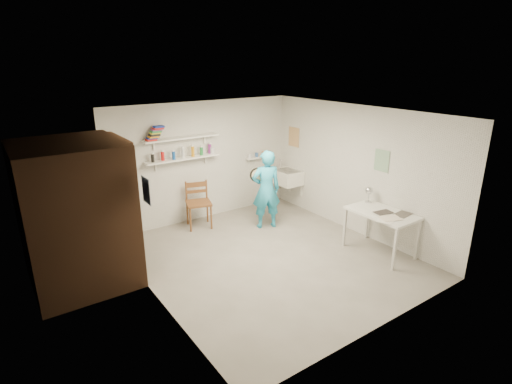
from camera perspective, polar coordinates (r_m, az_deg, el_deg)
floor at (r=6.80m, az=1.96°, el=-9.38°), size 4.00×4.50×0.02m
ceiling at (r=6.06m, az=2.21°, el=11.28°), size 4.00×4.50×0.02m
wall_back at (r=8.17m, az=-7.53°, el=4.40°), size 4.00×0.02×2.40m
wall_front at (r=4.85m, az=18.47°, el=-6.52°), size 4.00×0.02×2.40m
wall_left at (r=5.43m, az=-15.15°, el=-3.47°), size 0.02×4.50×2.40m
wall_right at (r=7.66m, az=14.19°, el=3.03°), size 0.02×4.50×2.40m
doorway_recess at (r=6.44m, az=-18.12°, el=-2.15°), size 0.02×0.90×2.00m
corridor_box at (r=6.28m, az=-24.32°, el=-2.95°), size 1.40×1.50×2.10m
door_lintel at (r=6.18m, az=-18.91°, el=7.05°), size 0.06×1.05×0.10m
door_jamb_near at (r=6.00m, az=-16.48°, el=-3.51°), size 0.06×0.10×2.00m
door_jamb_far at (r=6.91m, az=-19.22°, el=-0.89°), size 0.06×0.10×2.00m
shelf_lower at (r=7.81m, az=-10.38°, el=4.73°), size 1.50×0.22×0.03m
shelf_upper at (r=7.73m, az=-10.55°, el=7.61°), size 1.50×0.22×0.03m
ledge_shelf at (r=8.80m, az=0.59°, el=5.04°), size 0.70×0.14×0.03m
poster_left at (r=5.36m, az=-15.43°, el=0.21°), size 0.01×0.28×0.36m
poster_right_a at (r=8.81m, az=5.42°, el=7.84°), size 0.01×0.34×0.42m
poster_right_b at (r=7.24m, az=17.52°, el=4.29°), size 0.01×0.30×0.38m
belfast_sink at (r=8.79m, az=4.49°, el=2.13°), size 0.48×0.60×0.30m
man at (r=7.69m, az=1.46°, el=0.34°), size 0.66×0.54×1.55m
wall_clock at (r=7.73m, az=0.12°, el=2.45°), size 0.27×0.13×0.28m
wooden_chair at (r=7.86m, az=-8.20°, el=-1.57°), size 0.57×0.56×0.99m
work_table at (r=7.11m, az=17.28°, el=-5.54°), size 0.67×1.12×0.75m
desk_lamp at (r=7.30m, az=15.88°, el=0.21°), size 0.14×0.14×0.14m
spray_cans at (r=7.79m, az=-10.42°, el=5.44°), size 1.26×0.06×0.17m
book_stack at (r=7.51m, az=-14.24°, el=8.13°), size 0.34×0.14×0.25m
ledge_pots at (r=8.79m, az=0.59°, el=5.42°), size 0.48×0.07×0.09m
papers at (r=6.97m, az=17.58°, el=-2.67°), size 0.30×0.22×0.02m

